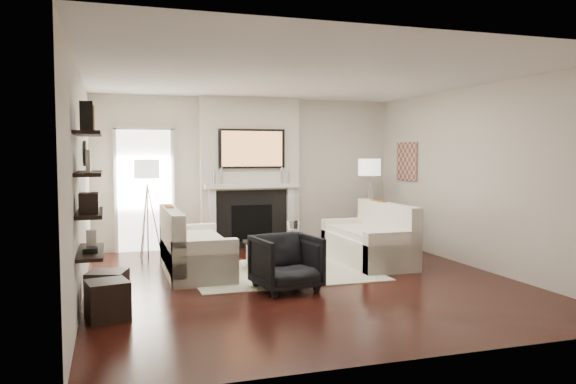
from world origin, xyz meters
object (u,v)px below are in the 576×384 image
object	(u,v)px
armchair	(286,260)
ottoman_near	(108,289)
loveseat_right_base	(367,249)
lamp_right_shade	(369,167)
loveseat_left_base	(196,259)
lamp_left_shade	(147,169)
coffee_table	(283,242)

from	to	relation	value
armchair	ottoman_near	bearing A→B (deg)	174.93
loveseat_right_base	lamp_right_shade	xyz separation A→B (m)	(0.67, 1.35, 1.24)
lamp_right_shade	ottoman_near	size ratio (longest dim) A/B	1.00
loveseat_left_base	armchair	xyz separation A→B (m)	(0.93, -1.31, 0.17)
loveseat_left_base	ottoman_near	xyz separation A→B (m)	(-1.19, -1.43, -0.01)
armchair	lamp_left_shade	xyz separation A→B (m)	(-1.50, 2.70, 1.07)
ottoman_near	loveseat_right_base	bearing A→B (deg)	19.83
coffee_table	lamp_left_shade	distance (m)	2.58
loveseat_right_base	lamp_left_shade	size ratio (longest dim) A/B	4.50
ottoman_near	armchair	bearing A→B (deg)	3.21
armchair	ottoman_near	xyz separation A→B (m)	(-2.12, -0.12, -0.18)
lamp_left_shade	ottoman_near	bearing A→B (deg)	-102.41
coffee_table	armchair	size ratio (longest dim) A/B	1.45
coffee_table	lamp_right_shade	distance (m)	2.69
armchair	lamp_left_shade	world-z (taller)	lamp_left_shade
loveseat_left_base	coffee_table	size ratio (longest dim) A/B	1.64
loveseat_left_base	coffee_table	distance (m)	1.29
lamp_left_shade	lamp_right_shade	bearing A→B (deg)	-1.25
loveseat_right_base	armchair	xyz separation A→B (m)	(-1.72, -1.27, 0.17)
loveseat_right_base	coffee_table	size ratio (longest dim) A/B	1.64
loveseat_left_base	lamp_right_shade	distance (m)	3.78
ottoman_near	lamp_left_shade	bearing A→B (deg)	77.59
armchair	coffee_table	bearing A→B (deg)	66.14
loveseat_left_base	lamp_right_shade	bearing A→B (deg)	21.41
loveseat_right_base	ottoman_near	distance (m)	4.09
loveseat_left_base	loveseat_right_base	bearing A→B (deg)	-0.89
loveseat_right_base	lamp_right_shade	bearing A→B (deg)	63.40
coffee_table	lamp_left_shade	xyz separation A→B (m)	(-1.85, 1.47, 1.05)
loveseat_right_base	lamp_left_shade	world-z (taller)	lamp_left_shade
armchair	loveseat_right_base	bearing A→B (deg)	28.06
coffee_table	ottoman_near	bearing A→B (deg)	-151.26
loveseat_left_base	loveseat_right_base	size ratio (longest dim) A/B	1.00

